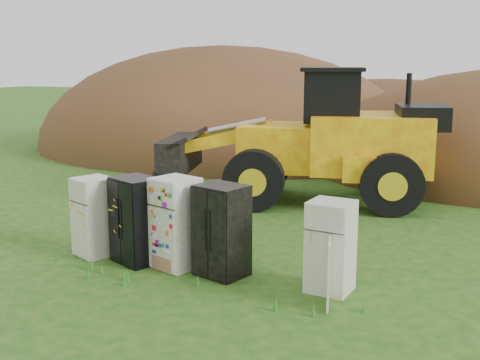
{
  "coord_description": "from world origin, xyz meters",
  "views": [
    {
      "loc": [
        4.89,
        -9.57,
        3.93
      ],
      "look_at": [
        -0.15,
        2.0,
        1.38
      ],
      "focal_mm": 45.0,
      "sensor_mm": 36.0,
      "label": 1
    }
  ],
  "objects": [
    {
      "name": "dirt_mound_left",
      "position": [
        -6.36,
        14.23,
        0.0
      ],
      "size": [
        17.32,
        12.99,
        9.02
      ],
      "primitive_type": "ellipsoid",
      "color": "#4B3318",
      "rests_on": "ground"
    },
    {
      "name": "dirt_mound_back",
      "position": [
        0.16,
        17.74,
        0.0
      ],
      "size": [
        15.46,
        10.3,
        6.16
      ],
      "primitive_type": "ellipsoid",
      "color": "#4B3318",
      "rests_on": "ground"
    },
    {
      "name": "fridge_dark_mid",
      "position": [
        0.36,
        -0.01,
        0.85
      ],
      "size": [
        1.03,
        0.92,
        1.7
      ],
      "primitive_type": null,
      "rotation": [
        0.0,
        0.0,
        -0.28
      ],
      "color": "black",
      "rests_on": "ground"
    },
    {
      "name": "fridge_sticker",
      "position": [
        -0.62,
        0.04,
        0.87
      ],
      "size": [
        0.96,
        0.93,
        1.74
      ],
      "primitive_type": null,
      "rotation": [
        0.0,
        0.0,
        -0.32
      ],
      "color": "white",
      "rests_on": "ground"
    },
    {
      "name": "wheel_loader",
      "position": [
        -0.26,
        6.17,
        1.85
      ],
      "size": [
        8.22,
        5.02,
        3.71
      ],
      "primitive_type": null,
      "rotation": [
        0.0,
        0.0,
        0.27
      ],
      "color": "yellow",
      "rests_on": "ground"
    },
    {
      "name": "fridge_open_door",
      "position": [
        2.39,
        0.03,
        0.79
      ],
      "size": [
        0.78,
        0.73,
        1.59
      ],
      "primitive_type": null,
      "rotation": [
        0.0,
        0.0,
        -0.1
      ],
      "color": "silver",
      "rests_on": "ground"
    },
    {
      "name": "fridge_black_side",
      "position": [
        -1.48,
        -0.0,
        0.85
      ],
      "size": [
        1.09,
        0.99,
        1.69
      ],
      "primitive_type": null,
      "rotation": [
        0.0,
        0.0,
        -0.41
      ],
      "color": "black",
      "rests_on": "ground"
    },
    {
      "name": "ground",
      "position": [
        0.0,
        0.0,
        0.0
      ],
      "size": [
        120.0,
        120.0,
        0.0
      ],
      "primitive_type": "plane",
      "color": "#1B5115",
      "rests_on": "ground"
    },
    {
      "name": "fridge_leftmost",
      "position": [
        -2.49,
        0.03,
        0.8
      ],
      "size": [
        0.92,
        0.9,
        1.6
      ],
      "primitive_type": null,
      "rotation": [
        0.0,
        0.0,
        -0.4
      ],
      "color": "silver",
      "rests_on": "ground"
    }
  ]
}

